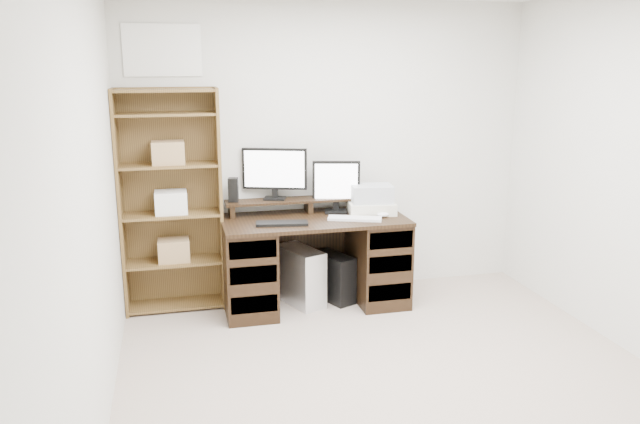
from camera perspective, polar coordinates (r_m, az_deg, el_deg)
name	(u,v)px	position (r m, az deg, el deg)	size (l,w,h in m)	color
room	(417,199)	(3.52, 8.83, 1.16)	(3.54, 4.04, 2.54)	#B09D8D
desk	(314,260)	(5.20, -0.55, -4.40)	(1.50, 0.70, 0.75)	black
riser_shelf	(308,201)	(5.27, -1.06, 0.98)	(1.40, 0.22, 0.12)	black
monitor_wide	(275,171)	(5.21, -4.17, 3.77)	(0.52, 0.22, 0.43)	black
monitor_small	(336,184)	(5.25, 1.49, 2.53)	(0.40, 0.19, 0.44)	black
speaker	(233,190)	(5.17, -7.93, 2.02)	(0.08, 0.08, 0.20)	black
keyboard_black	(282,223)	(4.89, -3.49, -1.05)	(0.40, 0.13, 0.02)	black
keyboard_white	(355,219)	(5.04, 3.20, -0.60)	(0.43, 0.13, 0.02)	silver
mouse	(383,215)	(5.14, 5.78, -0.25)	(0.10, 0.07, 0.04)	silver
printer	(371,208)	(5.26, 4.72, 0.41)	(0.39, 0.29, 0.10)	beige
basket	(372,194)	(5.23, 4.74, 1.69)	(0.34, 0.24, 0.14)	#A7ACB2
tower_silver	(300,276)	(5.27, -1.82, -5.85)	(0.21, 0.48, 0.48)	silver
tower_black	(334,277)	(5.35, 1.26, -5.99)	(0.32, 0.44, 0.40)	black
bookshelf	(171,199)	(5.14, -13.47, 1.13)	(0.80, 0.30, 1.80)	brown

